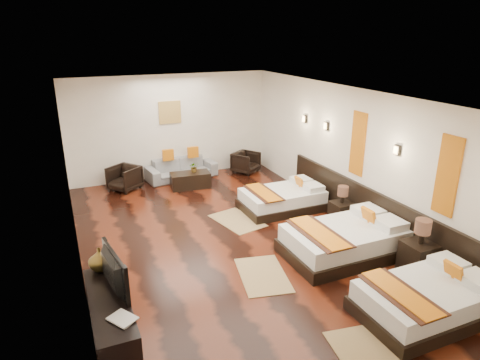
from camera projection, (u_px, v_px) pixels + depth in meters
name	position (u px, v px, depth m)	size (l,w,h in m)	color
floor	(241.00, 251.00, 7.84)	(5.50, 9.50, 0.01)	black
ceiling	(241.00, 100.00, 6.91)	(5.50, 9.50, 0.01)	white
back_wall	(170.00, 127.00, 11.47)	(5.50, 0.01, 2.80)	silver
left_wall	(73.00, 205.00, 6.33)	(0.01, 9.50, 2.80)	silver
right_wall	(367.00, 162.00, 8.41)	(0.01, 9.50, 2.80)	silver
headboard_panel	(388.00, 221.00, 8.02)	(0.08, 6.60, 0.90)	black
bed_near	(427.00, 299.00, 6.01)	(1.94, 1.22, 0.74)	black
bed_mid	(345.00, 240.00, 7.65)	(2.16, 1.36, 0.82)	black
bed_far	(283.00, 199.00, 9.65)	(1.85, 1.16, 0.71)	black
nightstand_a	(419.00, 254.00, 7.06)	(0.49, 0.49, 0.97)	black
nightstand_b	(341.00, 210.00, 8.91)	(0.42, 0.42, 0.83)	black
jute_mat_near	(370.00, 359.00, 5.25)	(0.75, 1.20, 0.01)	#997A4D
jute_mat_mid	(263.00, 275.00, 7.07)	(0.75, 1.20, 0.01)	#997A4D
jute_mat_far	(237.00, 221.00, 9.09)	(0.75, 1.20, 0.01)	#997A4D
tv_console	(111.00, 317.00, 5.60)	(0.50, 1.80, 0.55)	black
tv	(108.00, 272.00, 5.61)	(0.99, 0.13, 0.57)	black
book	(115.00, 324.00, 5.02)	(0.25, 0.33, 0.03)	black
figurine	(100.00, 259.00, 6.15)	(0.33, 0.33, 0.35)	brown
sofa	(181.00, 168.00, 11.65)	(1.90, 0.74, 0.56)	gray
armchair_left	(124.00, 178.00, 10.78)	(0.67, 0.69, 0.63)	black
armchair_right	(246.00, 162.00, 12.11)	(0.64, 0.66, 0.60)	black
coffee_table	(190.00, 180.00, 10.97)	(1.00, 0.50, 0.40)	black
table_plant	(194.00, 167.00, 10.93)	(0.24, 0.21, 0.27)	#23571D
orange_panel_a	(447.00, 176.00, 6.66)	(0.04, 0.40, 1.30)	#D86014
orange_panel_b	(358.00, 144.00, 8.56)	(0.04, 0.40, 1.30)	#D86014
sconce_mid	(397.00, 150.00, 7.55)	(0.07, 0.12, 0.18)	black
sconce_far	(326.00, 126.00, 9.45)	(0.07, 0.12, 0.18)	black
sconce_lounge	(305.00, 119.00, 10.23)	(0.07, 0.12, 0.18)	black
gold_artwork	(170.00, 112.00, 11.32)	(0.60, 0.04, 0.60)	#AD873F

